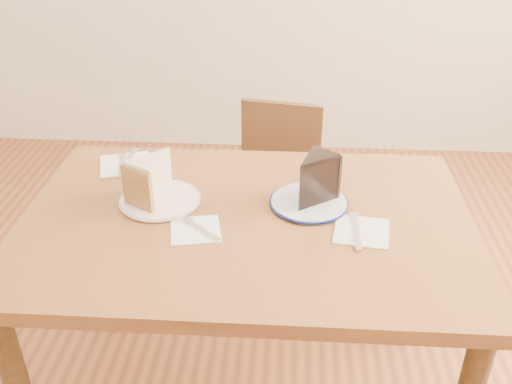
% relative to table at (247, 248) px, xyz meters
% --- Properties ---
extents(table, '(1.20, 0.80, 0.75)m').
position_rel_table_xyz_m(table, '(0.00, 0.00, 0.00)').
color(table, '#512E16').
rests_on(table, ground).
extents(chair_far, '(0.44, 0.44, 0.76)m').
position_rel_table_xyz_m(chair_far, '(0.05, 0.68, -0.23)').
color(chair_far, '#371F10').
rests_on(chair_far, ground).
extents(plate_cream, '(0.21, 0.21, 0.01)m').
position_rel_table_xyz_m(plate_cream, '(-0.24, 0.06, 0.10)').
color(plate_cream, white).
rests_on(plate_cream, table).
extents(plate_navy, '(0.21, 0.21, 0.01)m').
position_rel_table_xyz_m(plate_navy, '(0.17, 0.08, 0.10)').
color(plate_navy, silver).
rests_on(plate_navy, table).
extents(carrot_cake, '(0.15, 0.16, 0.11)m').
position_rel_table_xyz_m(carrot_cake, '(-0.26, 0.08, 0.17)').
color(carrot_cake, beige).
rests_on(carrot_cake, plate_cream).
extents(chocolate_cake, '(0.14, 0.15, 0.12)m').
position_rel_table_xyz_m(chocolate_cake, '(0.17, 0.07, 0.17)').
color(chocolate_cake, black).
rests_on(chocolate_cake, plate_navy).
extents(napkin_cream, '(0.15, 0.15, 0.00)m').
position_rel_table_xyz_m(napkin_cream, '(-0.13, -0.07, 0.10)').
color(napkin_cream, white).
rests_on(napkin_cream, table).
extents(napkin_navy, '(0.15, 0.15, 0.00)m').
position_rel_table_xyz_m(napkin_navy, '(0.30, -0.05, 0.10)').
color(napkin_navy, white).
rests_on(napkin_navy, table).
extents(napkin_spare, '(0.19, 0.19, 0.00)m').
position_rel_table_xyz_m(napkin_spare, '(-0.40, 0.28, 0.10)').
color(napkin_spare, white).
rests_on(napkin_spare, table).
extents(fork_cream, '(0.11, 0.10, 0.00)m').
position_rel_table_xyz_m(fork_cream, '(-0.11, -0.07, 0.10)').
color(fork_cream, silver).
rests_on(fork_cream, napkin_cream).
extents(knife_navy, '(0.02, 0.17, 0.00)m').
position_rel_table_xyz_m(knife_navy, '(0.28, -0.05, 0.10)').
color(knife_navy, silver).
rests_on(knife_navy, napkin_navy).
extents(fork_spare, '(0.02, 0.14, 0.00)m').
position_rel_table_xyz_m(fork_spare, '(-0.40, 0.31, 0.10)').
color(fork_spare, silver).
rests_on(fork_spare, napkin_spare).
extents(knife_spare, '(0.05, 0.16, 0.00)m').
position_rel_table_xyz_m(knife_spare, '(-0.41, 0.26, 0.10)').
color(knife_spare, silver).
rests_on(knife_spare, napkin_spare).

